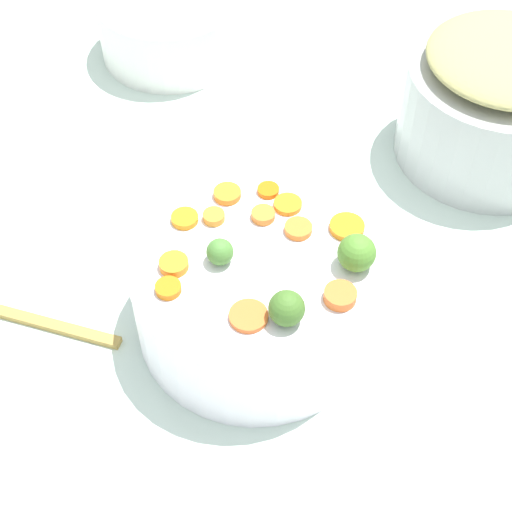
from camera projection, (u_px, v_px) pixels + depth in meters
The scene contains 20 objects.
tabletop at pixel (284, 323), 0.91m from camera, with size 2.40×2.40×0.02m, color silver.
serving_bowl_carrots at pixel (256, 293), 0.86m from camera, with size 0.27×0.27×0.11m, color white.
metal_pot at pixel (494, 113), 1.03m from camera, with size 0.25×0.25×0.14m, color #B7B8B6.
stuffing_mound at pixel (510, 58), 0.97m from camera, with size 0.21×0.21×0.04m, color tan.
carrot_slice_0 at pixel (227, 194), 0.87m from camera, with size 0.03×0.03×0.01m, color orange.
carrot_slice_1 at pixel (347, 227), 0.84m from camera, with size 0.04×0.04×0.01m, color orange.
carrot_slice_2 at pixel (298, 229), 0.84m from camera, with size 0.03×0.03×0.01m, color orange.
carrot_slice_3 at pixel (249, 316), 0.77m from camera, with size 0.04×0.04×0.01m, color orange.
carrot_slice_4 at pixel (263, 215), 0.85m from camera, with size 0.03×0.03×0.01m, color orange.
carrot_slice_5 at pixel (291, 204), 0.86m from camera, with size 0.03×0.03×0.01m, color orange.
carrot_slice_6 at pixel (340, 296), 0.78m from camera, with size 0.03×0.03×0.01m, color orange.
carrot_slice_7 at pixel (214, 217), 0.85m from camera, with size 0.02×0.02×0.01m, color orange.
carrot_slice_8 at pixel (168, 288), 0.79m from camera, with size 0.03×0.03×0.01m, color orange.
carrot_slice_9 at pixel (174, 264), 0.81m from camera, with size 0.03×0.03×0.01m, color orange.
carrot_slice_10 at pixel (268, 190), 0.88m from camera, with size 0.02×0.02×0.01m, color orange.
carrot_slice_11 at pixel (185, 218), 0.85m from camera, with size 0.03×0.03×0.01m, color orange.
brussels_sprout_0 at pixel (357, 253), 0.80m from camera, with size 0.04×0.04×0.04m, color #51872E.
brussels_sprout_1 at pixel (284, 308), 0.75m from camera, with size 0.04×0.04×0.04m, color #45702A.
brussels_sprout_2 at pixel (220, 252), 0.80m from camera, with size 0.03×0.03×0.03m, color #4D8537.
casserole_dish at pixel (170, 26), 1.20m from camera, with size 0.22×0.22×0.10m, color white.
Camera 1 is at (0.52, -0.01, 0.76)m, focal length 54.16 mm.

